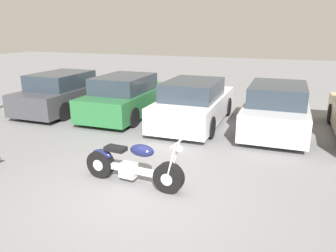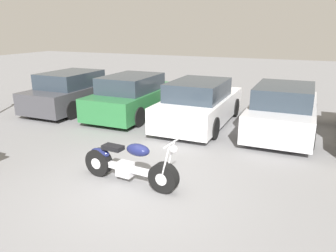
{
  "view_description": "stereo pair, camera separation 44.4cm",
  "coord_description": "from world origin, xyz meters",
  "px_view_note": "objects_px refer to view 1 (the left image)",
  "views": [
    {
      "loc": [
        2.48,
        -5.22,
        3.12
      ],
      "look_at": [
        -0.09,
        1.79,
        0.85
      ],
      "focal_mm": 35.0,
      "sensor_mm": 36.0,
      "label": 1
    },
    {
      "loc": [
        2.9,
        -5.06,
        3.12
      ],
      "look_at": [
        -0.09,
        1.79,
        0.85
      ],
      "focal_mm": 35.0,
      "sensor_mm": 36.0,
      "label": 2
    }
  ],
  "objects_px": {
    "parked_car_white": "(194,104)",
    "parked_car_dark_grey": "(65,93)",
    "parked_car_green": "(127,97)",
    "motorcycle": "(132,166)",
    "parked_car_silver": "(277,108)"
  },
  "relations": [
    {
      "from": "parked_car_white",
      "to": "parked_car_dark_grey",
      "type": "bearing_deg",
      "value": 178.92
    },
    {
      "from": "parked_car_green",
      "to": "motorcycle",
      "type": "bearing_deg",
      "value": -62.19
    },
    {
      "from": "parked_car_white",
      "to": "parked_car_green",
      "type": "bearing_deg",
      "value": 175.04
    },
    {
      "from": "parked_car_white",
      "to": "parked_car_silver",
      "type": "distance_m",
      "value": 2.6
    },
    {
      "from": "motorcycle",
      "to": "parked_car_dark_grey",
      "type": "distance_m",
      "value": 7.07
    },
    {
      "from": "motorcycle",
      "to": "parked_car_dark_grey",
      "type": "bearing_deg",
      "value": 137.26
    },
    {
      "from": "parked_car_green",
      "to": "parked_car_silver",
      "type": "relative_size",
      "value": 1.0
    },
    {
      "from": "motorcycle",
      "to": "parked_car_dark_grey",
      "type": "relative_size",
      "value": 0.5
    },
    {
      "from": "motorcycle",
      "to": "parked_car_silver",
      "type": "bearing_deg",
      "value": 62.28
    },
    {
      "from": "parked_car_dark_grey",
      "to": "parked_car_green",
      "type": "distance_m",
      "value": 2.59
    },
    {
      "from": "parked_car_green",
      "to": "parked_car_silver",
      "type": "xyz_separation_m",
      "value": [
        5.18,
        0.0,
        0.0
      ]
    },
    {
      "from": "parked_car_dark_grey",
      "to": "parked_car_green",
      "type": "xyz_separation_m",
      "value": [
        2.59,
        0.13,
        0.0
      ]
    },
    {
      "from": "parked_car_dark_grey",
      "to": "parked_car_green",
      "type": "bearing_deg",
      "value": 2.82
    },
    {
      "from": "parked_car_dark_grey",
      "to": "parked_car_silver",
      "type": "bearing_deg",
      "value": 0.96
    },
    {
      "from": "parked_car_white",
      "to": "parked_car_silver",
      "type": "xyz_separation_m",
      "value": [
        2.59,
        0.23,
        0.0
      ]
    }
  ]
}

